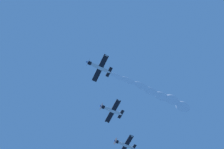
# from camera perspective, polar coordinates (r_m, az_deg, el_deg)

# --- Properties ---
(airplane_lead) EXTENTS (10.00, 8.91, 2.81)m
(airplane_lead) POSITION_cam_1_polar(r_m,az_deg,el_deg) (86.29, -2.85, 1.55)
(airplane_lead) COLOR silver
(airplane_left_wingman) EXTENTS (10.00, 8.90, 2.73)m
(airplane_left_wingman) POSITION_cam_1_polar(r_m,az_deg,el_deg) (92.91, -0.13, -7.71)
(airplane_left_wingman) COLOR silver
(airplane_right_wingman) EXTENTS (10.00, 8.90, 2.79)m
(airplane_right_wingman) POSITION_cam_1_polar(r_m,az_deg,el_deg) (103.04, 2.72, -14.83)
(airplane_right_wingman) COLOR silver
(smoke_trail_lead) EXTENTS (6.96, 30.35, 3.95)m
(smoke_trail_lead) POSITION_cam_1_polar(r_m,az_deg,el_deg) (91.33, 10.69, -4.61)
(smoke_trail_lead) COLOR white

